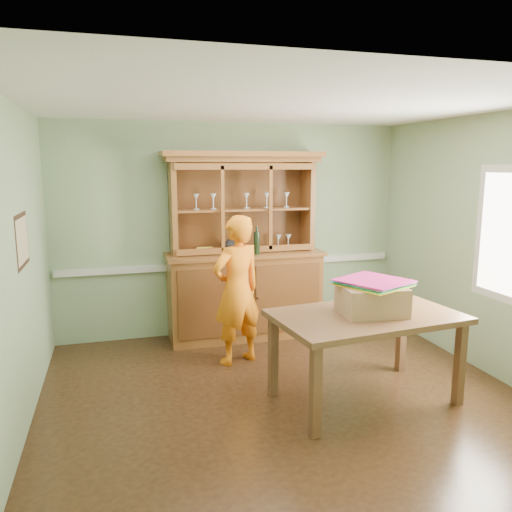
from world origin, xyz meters
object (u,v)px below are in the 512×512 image
object	(u,v)px
cardboard_box	(372,300)
person	(237,290)
dining_table	(366,324)
china_hutch	(244,274)

from	to	relation	value
cardboard_box	person	size ratio (longest dim) A/B	0.34
cardboard_box	dining_table	bearing A→B (deg)	159.72
dining_table	person	xyz separation A→B (m)	(-0.92, 1.21, 0.09)
china_hutch	person	world-z (taller)	china_hutch
dining_table	person	size ratio (longest dim) A/B	1.07
cardboard_box	person	xyz separation A→B (m)	(-0.96, 1.22, -0.14)
china_hutch	cardboard_box	bearing A→B (deg)	-72.05
china_hutch	dining_table	xyz separation A→B (m)	(0.63, -2.04, -0.08)
dining_table	cardboard_box	bearing A→B (deg)	-26.46
dining_table	cardboard_box	world-z (taller)	cardboard_box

